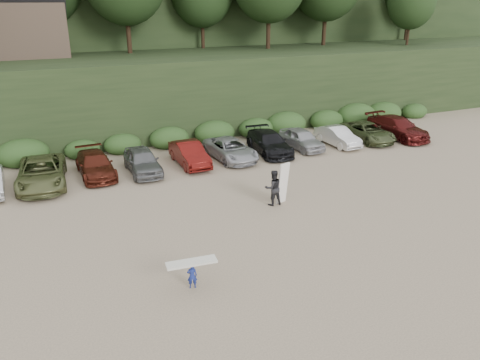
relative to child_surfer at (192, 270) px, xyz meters
name	(u,v)px	position (x,y,z in m)	size (l,w,h in m)	color
ground	(294,220)	(6.45, 3.60, -0.77)	(120.00, 120.00, 0.00)	tan
parked_cars	(216,151)	(6.08, 13.55, -0.03)	(33.70, 6.06, 1.62)	silver
child_surfer	(192,270)	(0.00, 0.00, 0.00)	(1.94, 0.70, 1.14)	navy
adult_surfer	(274,187)	(6.38, 5.65, 0.21)	(1.40, 0.79, 2.29)	black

